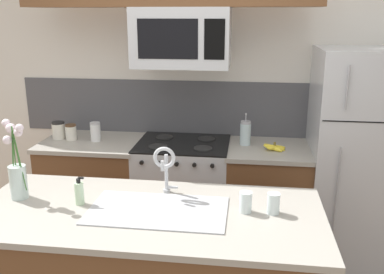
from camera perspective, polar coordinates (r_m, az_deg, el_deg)
name	(u,v)px	position (r m, az deg, el deg)	size (l,w,h in m)	color
rear_partition	(223,91)	(3.79, 4.15, 6.17)	(5.20, 0.10, 2.60)	silver
splash_band	(188,108)	(3.80, -0.48, 3.92)	(3.04, 0.01, 0.48)	#4C4C51
back_counter_left	(95,190)	(3.90, -12.75, -6.87)	(0.84, 0.65, 0.91)	brown
back_counter_right	(266,199)	(3.68, 9.88, -8.16)	(0.68, 0.65, 0.91)	brown
stove_range	(183,194)	(3.71, -1.17, -7.61)	(0.76, 0.64, 0.93)	#B7BABF
microwave	(182,38)	(3.38, -1.35, 13.11)	(0.74, 0.40, 0.45)	#B7BABF
refrigerator	(360,157)	(3.66, 21.54, -2.52)	(0.79, 0.74, 1.71)	#B7BABF
storage_jar_tall	(59,130)	(3.87, -17.36, 0.87)	(0.11, 0.11, 0.15)	silver
storage_jar_medium	(71,132)	(3.80, -15.83, 0.63)	(0.09, 0.09, 0.13)	silver
storage_jar_short	(95,132)	(3.72, -12.75, 0.70)	(0.09, 0.09, 0.16)	silver
banana_bunch	(275,148)	(3.45, 10.95, -1.38)	(0.19, 0.13, 0.08)	yellow
french_press	(245,133)	(3.54, 7.12, 0.53)	(0.09, 0.09, 0.27)	silver
kitchen_sink	(158,222)	(2.42, -4.55, -11.25)	(0.76, 0.44, 0.16)	#ADAFB5
sink_faucet	(165,164)	(2.51, -3.63, -3.58)	(0.14, 0.14, 0.31)	#B7BABF
dish_soap_bottle	(79,193)	(2.52, -14.80, -7.21)	(0.06, 0.05, 0.16)	beige
drinking_glass	(246,202)	(2.37, 7.17, -8.62)	(0.07, 0.07, 0.12)	silver
spare_glass	(273,203)	(2.38, 10.80, -8.69)	(0.07, 0.07, 0.12)	silver
flower_vase	(17,173)	(2.69, -22.26, -4.49)	(0.17, 0.12, 0.46)	silver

